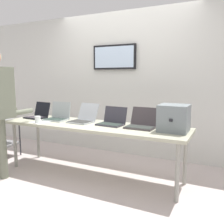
% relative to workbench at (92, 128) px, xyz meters
% --- Properties ---
extents(ground, '(8.00, 8.00, 0.04)m').
position_rel_workbench_xyz_m(ground, '(0.00, 0.00, -0.70)').
color(ground, beige).
extents(back_wall, '(8.00, 0.11, 2.49)m').
position_rel_workbench_xyz_m(back_wall, '(-0.00, 1.13, 0.58)').
color(back_wall, silver).
rests_on(back_wall, ground).
extents(workbench, '(2.66, 0.70, 0.73)m').
position_rel_workbench_xyz_m(workbench, '(0.00, 0.00, 0.00)').
color(workbench, '#B0B096').
rests_on(workbench, ground).
extents(equipment_box, '(0.35, 0.34, 0.32)m').
position_rel_workbench_xyz_m(equipment_box, '(1.10, 0.06, 0.21)').
color(equipment_box, slate).
rests_on(equipment_box, workbench).
extents(laptop_station_0, '(0.34, 0.33, 0.24)m').
position_rel_workbench_xyz_m(laptop_station_0, '(-1.05, 0.08, 0.11)').
color(laptop_station_0, black).
rests_on(laptop_station_0, workbench).
extents(laptop_station_1, '(0.34, 0.31, 0.27)m').
position_rel_workbench_xyz_m(laptop_station_1, '(-0.65, 0.08, 0.11)').
color(laptop_station_1, '#A8B1B4').
rests_on(laptop_station_1, workbench).
extents(laptop_station_2, '(0.36, 0.41, 0.26)m').
position_rel_workbench_xyz_m(laptop_station_2, '(-0.20, 0.10, 0.11)').
color(laptop_station_2, '#AEB5BC').
rests_on(laptop_station_2, workbench).
extents(laptop_station_3, '(0.37, 0.32, 0.24)m').
position_rel_workbench_xyz_m(laptop_station_3, '(0.26, 0.09, 0.11)').
color(laptop_station_3, '#383640').
rests_on(laptop_station_3, workbench).
extents(laptop_station_4, '(0.38, 0.35, 0.25)m').
position_rel_workbench_xyz_m(laptop_station_4, '(0.69, 0.10, 0.11)').
color(laptop_station_4, '#3C3538').
rests_on(laptop_station_4, workbench).
extents(coffee_mug, '(0.08, 0.08, 0.10)m').
position_rel_workbench_xyz_m(coffee_mug, '(-0.75, -0.25, 0.10)').
color(coffee_mug, white).
rests_on(coffee_mug, workbench).
extents(paper_sheet, '(0.25, 0.33, 0.00)m').
position_rel_workbench_xyz_m(paper_sheet, '(-0.75, -0.17, 0.05)').
color(paper_sheet, white).
rests_on(paper_sheet, workbench).
extents(storage_cart, '(0.56, 0.44, 0.64)m').
position_rel_workbench_xyz_m(storage_cart, '(-1.86, -0.00, -0.25)').
color(storage_cart, gray).
rests_on(storage_cart, ground).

